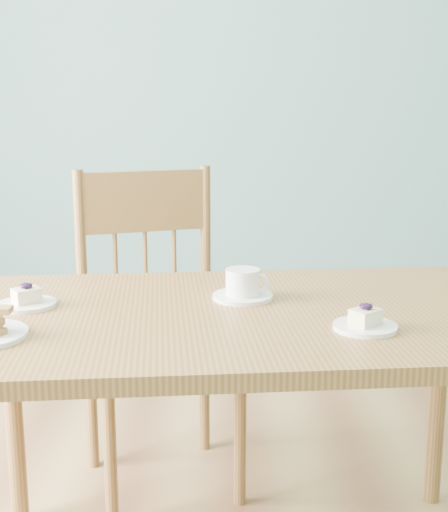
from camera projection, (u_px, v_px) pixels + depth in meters
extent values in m
cube|color=#659497|center=(275.00, 74.00, 3.77)|extent=(5.00, 0.01, 2.70)
cube|color=#8E5E36|center=(246.00, 318.00, 1.69)|extent=(1.44, 0.91, 0.04)
cylinder|color=#8E5E36|center=(14.00, 412.00, 2.04)|extent=(0.05, 0.05, 0.70)
cylinder|color=#8E5E36|center=(438.00, 396.00, 2.15)|extent=(0.05, 0.05, 0.70)
cube|color=#8E5E36|center=(161.00, 346.00, 2.22)|extent=(0.58, 0.56, 0.04)
cylinder|color=#8E5E36|center=(110.00, 456.00, 2.04)|extent=(0.04, 0.04, 0.45)
cylinder|color=#8E5E36|center=(240.00, 436.00, 2.16)|extent=(0.04, 0.04, 0.45)
cylinder|color=#8E5E36|center=(92.00, 404.00, 2.39)|extent=(0.04, 0.04, 0.45)
cylinder|color=#8E5E36|center=(204.00, 389.00, 2.51)|extent=(0.04, 0.04, 0.45)
cylinder|color=#8E5E36|center=(81.00, 250.00, 2.28)|extent=(0.04, 0.04, 0.52)
cylinder|color=#8E5E36|center=(206.00, 242.00, 2.41)|extent=(0.04, 0.04, 0.52)
cube|color=#8E5E36|center=(144.00, 201.00, 2.31)|extent=(0.38, 0.15, 0.20)
cylinder|color=#8E5E36|center=(116.00, 279.00, 2.33)|extent=(0.02, 0.02, 0.31)
cylinder|color=#8E5E36|center=(146.00, 277.00, 2.36)|extent=(0.02, 0.02, 0.31)
cylinder|color=#8E5E36|center=(175.00, 274.00, 2.40)|extent=(0.02, 0.02, 0.31)
cylinder|color=white|center=(365.00, 327.00, 1.55)|extent=(0.14, 0.14, 0.01)
cube|color=beige|center=(366.00, 317.00, 1.55)|extent=(0.08, 0.08, 0.04)
ellipsoid|color=black|center=(366.00, 306.00, 1.54)|extent=(0.03, 0.03, 0.01)
sphere|color=black|center=(370.00, 306.00, 1.54)|extent=(0.01, 0.01, 0.01)
sphere|color=black|center=(362.00, 306.00, 1.55)|extent=(0.01, 0.01, 0.01)
sphere|color=black|center=(368.00, 307.00, 1.53)|extent=(0.01, 0.01, 0.01)
cylinder|color=white|center=(27.00, 304.00, 1.72)|extent=(0.14, 0.14, 0.01)
cube|color=beige|center=(27.00, 295.00, 1.71)|extent=(0.08, 0.08, 0.03)
ellipsoid|color=black|center=(26.00, 286.00, 1.71)|extent=(0.03, 0.03, 0.01)
sphere|color=black|center=(30.00, 285.00, 1.71)|extent=(0.01, 0.01, 0.01)
sphere|color=black|center=(24.00, 285.00, 1.71)|extent=(0.01, 0.01, 0.01)
sphere|color=black|center=(26.00, 287.00, 1.70)|extent=(0.01, 0.01, 0.01)
cylinder|color=white|center=(243.00, 296.00, 1.79)|extent=(0.15, 0.15, 0.01)
cylinder|color=white|center=(243.00, 282.00, 1.78)|extent=(0.10, 0.10, 0.06)
cylinder|color=#956842|center=(243.00, 272.00, 1.77)|extent=(0.07, 0.07, 0.00)
torus|color=white|center=(260.00, 283.00, 1.77)|extent=(0.05, 0.02, 0.05)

